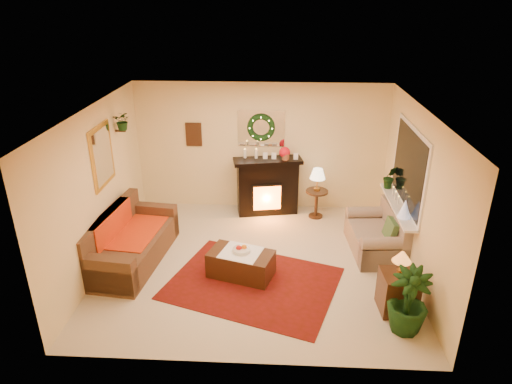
{
  "coord_description": "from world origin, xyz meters",
  "views": [
    {
      "loc": [
        0.37,
        -6.5,
        4.17
      ],
      "look_at": [
        0.0,
        0.35,
        1.15
      ],
      "focal_mm": 32.0,
      "sensor_mm": 36.0,
      "label": 1
    }
  ],
  "objects_px": {
    "loveseat": "(376,230)",
    "fireplace": "(267,187)",
    "side_table_round": "(316,202)",
    "sofa": "(132,238)",
    "end_table_square": "(397,294)",
    "coffee_table": "(241,264)"
  },
  "relations": [
    {
      "from": "fireplace",
      "to": "end_table_square",
      "type": "distance_m",
      "value": 3.62
    },
    {
      "from": "fireplace",
      "to": "loveseat",
      "type": "distance_m",
      "value": 2.39
    },
    {
      "from": "sofa",
      "to": "end_table_square",
      "type": "height_order",
      "value": "sofa"
    },
    {
      "from": "side_table_round",
      "to": "end_table_square",
      "type": "xyz_separation_m",
      "value": [
        0.95,
        -2.89,
        -0.05
      ]
    },
    {
      "from": "fireplace",
      "to": "loveseat",
      "type": "height_order",
      "value": "fireplace"
    },
    {
      "from": "sofa",
      "to": "coffee_table",
      "type": "relative_size",
      "value": 2.04
    },
    {
      "from": "loveseat",
      "to": "side_table_round",
      "type": "relative_size",
      "value": 2.34
    },
    {
      "from": "side_table_round",
      "to": "end_table_square",
      "type": "bearing_deg",
      "value": -71.85
    },
    {
      "from": "end_table_square",
      "to": "coffee_table",
      "type": "bearing_deg",
      "value": 162.04
    },
    {
      "from": "loveseat",
      "to": "fireplace",
      "type": "bearing_deg",
      "value": 138.57
    },
    {
      "from": "sofa",
      "to": "fireplace",
      "type": "relative_size",
      "value": 1.71
    },
    {
      "from": "side_table_round",
      "to": "end_table_square",
      "type": "relative_size",
      "value": 0.96
    },
    {
      "from": "coffee_table",
      "to": "side_table_round",
      "type": "bearing_deg",
      "value": 75.63
    },
    {
      "from": "fireplace",
      "to": "sofa",
      "type": "bearing_deg",
      "value": -148.66
    },
    {
      "from": "end_table_square",
      "to": "coffee_table",
      "type": "height_order",
      "value": "end_table_square"
    },
    {
      "from": "side_table_round",
      "to": "coffee_table",
      "type": "xyz_separation_m",
      "value": [
        -1.33,
        -2.15,
        -0.11
      ]
    },
    {
      "from": "sofa",
      "to": "side_table_round",
      "type": "distance_m",
      "value": 3.65
    },
    {
      "from": "fireplace",
      "to": "side_table_round",
      "type": "xyz_separation_m",
      "value": [
        0.98,
        -0.16,
        -0.23
      ]
    },
    {
      "from": "side_table_round",
      "to": "fireplace",
      "type": "bearing_deg",
      "value": 170.76
    },
    {
      "from": "fireplace",
      "to": "end_table_square",
      "type": "relative_size",
      "value": 2.0
    },
    {
      "from": "end_table_square",
      "to": "side_table_round",
      "type": "bearing_deg",
      "value": 108.15
    },
    {
      "from": "side_table_round",
      "to": "sofa",
      "type": "bearing_deg",
      "value": -150.18
    }
  ]
}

